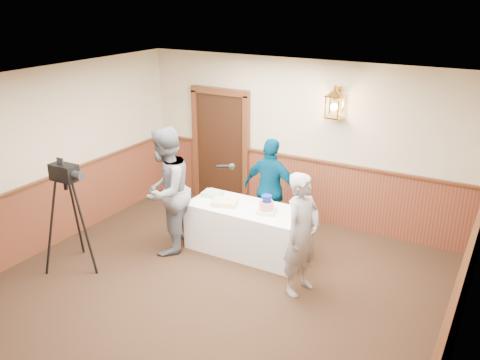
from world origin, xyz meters
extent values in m
plane|color=black|center=(0.00, 0.00, 0.00)|extent=(7.00, 7.00, 0.00)
cube|color=#C5B794|center=(0.00, 3.50, 1.40)|extent=(6.00, 0.02, 2.80)
cube|color=#C5B794|center=(-3.00, 0.00, 1.40)|extent=(0.02, 7.00, 2.80)
cube|color=#C5B794|center=(3.00, 0.00, 1.40)|extent=(0.02, 7.00, 2.80)
cube|color=white|center=(0.00, 0.00, 2.80)|extent=(6.00, 7.00, 0.02)
cube|color=#60281B|center=(0.00, 3.48, 0.55)|extent=(5.98, 0.04, 1.10)
cube|color=#60281B|center=(-2.98, 0.00, 0.55)|extent=(0.04, 6.98, 1.10)
cube|color=#502815|center=(0.00, 3.46, 1.12)|extent=(5.98, 0.07, 0.04)
cube|color=black|center=(-1.60, 3.45, 1.05)|extent=(1.00, 0.06, 2.10)
cube|color=white|center=(-0.19, 1.90, 0.38)|extent=(1.80, 0.80, 0.75)
cube|color=beige|center=(0.17, 1.86, 0.78)|extent=(0.33, 0.33, 0.05)
cylinder|color=red|center=(0.17, 1.86, 0.86)|extent=(0.21, 0.21, 0.12)
cylinder|color=navy|center=(0.17, 1.86, 0.98)|extent=(0.15, 0.15, 0.10)
cube|color=#FFFC98|center=(-0.52, 1.80, 0.79)|extent=(0.45, 0.39, 0.08)
cube|color=#98C48A|center=(-0.87, 2.01, 0.79)|extent=(0.34, 0.29, 0.07)
imported|color=slate|center=(-1.27, 1.33, 0.99)|extent=(0.91, 1.08, 1.97)
cylinder|color=black|center=(-0.27, 1.39, 1.54)|extent=(0.22, 0.05, 0.09)
sphere|color=black|center=(-0.14, 1.39, 1.56)|extent=(0.08, 0.08, 0.08)
imported|color=#96979C|center=(0.98, 1.28, 0.85)|extent=(0.54, 0.69, 1.69)
imported|color=#00324E|center=(-0.08, 2.52, 0.84)|extent=(1.01, 0.47, 1.68)
cube|color=black|center=(-2.15, 0.23, 1.48)|extent=(0.39, 0.22, 0.23)
cylinder|color=black|center=(-1.90, 0.23, 1.48)|extent=(0.16, 0.12, 0.12)
camera|label=1|loc=(3.23, -4.29, 3.84)|focal=38.00mm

